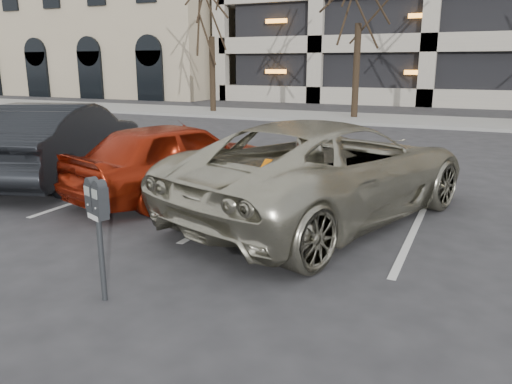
{
  "coord_description": "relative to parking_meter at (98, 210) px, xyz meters",
  "views": [
    {
      "loc": [
        2.16,
        -5.62,
        2.35
      ],
      "look_at": [
        -0.08,
        -0.7,
        0.96
      ],
      "focal_mm": 35.0,
      "sensor_mm": 36.0,
      "label": 1
    }
  ],
  "objects": [
    {
      "name": "car_red",
      "position": [
        -1.63,
        3.87,
        -0.26
      ],
      "size": [
        2.76,
        4.38,
        1.39
      ],
      "primitive_type": "imported",
      "rotation": [
        0.0,
        0.0,
        2.84
      ],
      "color": "#9D230E",
      "rests_on": "ground"
    },
    {
      "name": "parking_meter",
      "position": [
        0.0,
        0.0,
        0.0
      ],
      "size": [
        0.34,
        0.24,
        1.25
      ],
      "rotation": [
        0.0,
        0.0,
        -0.4
      ],
      "color": "black",
      "rests_on": "ground"
    },
    {
      "name": "stall_lines",
      "position": [
        -0.21,
        4.31,
        -0.95
      ],
      "size": [
        16.9,
        5.2,
        0.0
      ],
      "color": "silver",
      "rests_on": "ground"
    },
    {
      "name": "sidewalk",
      "position": [
        1.19,
        18.01,
        -0.9
      ],
      "size": [
        80.0,
        4.0,
        0.12
      ],
      "primitive_type": "cube",
      "color": "gray",
      "rests_on": "ground"
    },
    {
      "name": "suv_silver",
      "position": [
        1.22,
        3.72,
        -0.19
      ],
      "size": [
        4.17,
        6.05,
        1.54
      ],
      "rotation": [
        0.0,
        0.0,
        2.82
      ],
      "color": "#A9A690",
      "rests_on": "ground"
    },
    {
      "name": "office_building",
      "position": [
        -26.81,
        31.93,
        6.53
      ],
      "size": [
        26.0,
        16.2,
        15.0
      ],
      "color": "tan",
      "rests_on": "ground"
    },
    {
      "name": "car_dark",
      "position": [
        -4.54,
        4.03,
        -0.16
      ],
      "size": [
        3.12,
        5.13,
        1.6
      ],
      "primitive_type": "imported",
      "rotation": [
        0.0,
        0.0,
        3.46
      ],
      "color": "black",
      "rests_on": "ground"
    },
    {
      "name": "ground",
      "position": [
        1.19,
        2.01,
        -0.96
      ],
      "size": [
        140.0,
        140.0,
        0.0
      ],
      "primitive_type": "plane",
      "color": "#28282B",
      "rests_on": "ground"
    }
  ]
}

